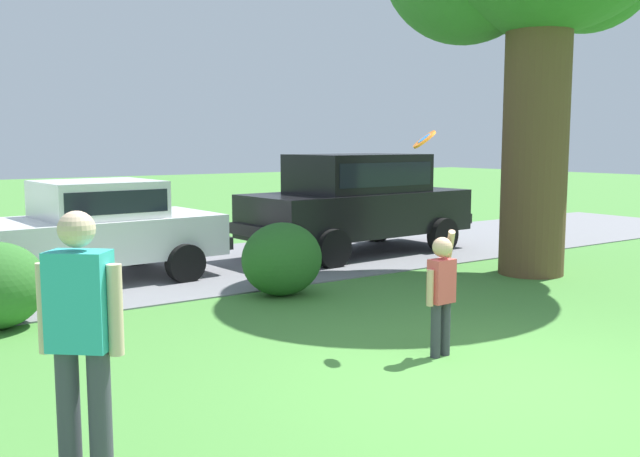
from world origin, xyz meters
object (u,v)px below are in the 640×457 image
adult_onlooker (81,336)px  child_thrower (441,286)px  parked_suv (358,198)px  frisbee (424,139)px  parked_sedan (84,228)px

adult_onlooker → child_thrower: bearing=11.3°
parked_suv → child_thrower: (-3.34, -5.65, -0.36)m
child_thrower → adult_onlooker: 3.82m
parked_suv → frisbee: frisbee is taller
parked_suv → child_thrower: parked_suv is taller
parked_sedan → frisbee: bearing=-69.1°
adult_onlooker → frisbee: bearing=17.5°
frisbee → adult_onlooker: bearing=-162.5°
parked_suv → adult_onlooker: (-7.08, -6.40, -0.09)m
child_thrower → frisbee: size_ratio=4.40×
frisbee → parked_sedan: bearing=110.9°
child_thrower → adult_onlooker: size_ratio=0.74×
parked_sedan → frisbee: 5.82m
parked_suv → frisbee: (-3.14, -5.16, 1.09)m
parked_sedan → adult_onlooker: (-1.92, -6.54, 0.13)m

